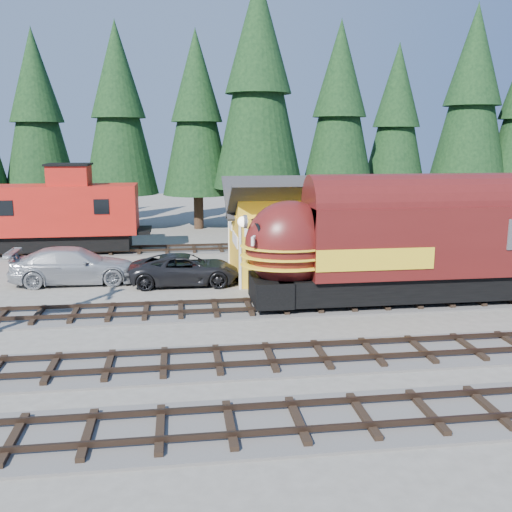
{
  "coord_description": "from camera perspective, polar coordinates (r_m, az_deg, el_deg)",
  "views": [
    {
      "loc": [
        -8.98,
        -20.11,
        7.43
      ],
      "look_at": [
        -5.68,
        4.0,
        2.42
      ],
      "focal_mm": 40.0,
      "sensor_mm": 36.0,
      "label": 1
    }
  ],
  "objects": [
    {
      "name": "ground",
      "position": [
        23.25,
        15.52,
        -7.45
      ],
      "size": [
        120.0,
        120.0,
        0.0
      ],
      "primitive_type": "plane",
      "color": "#6B665B",
      "rests_on": "ground"
    },
    {
      "name": "pickup_truck_b",
      "position": [
        31.26,
        -17.7,
        -0.91
      ],
      "size": [
        6.54,
        2.77,
        1.88
      ],
      "primitive_type": "imported",
      "rotation": [
        0.0,
        0.0,
        1.59
      ],
      "color": "#A4A7AC",
      "rests_on": "ground"
    },
    {
      "name": "caboose",
      "position": [
        39.21,
        -19.37,
        4.03
      ],
      "size": [
        10.48,
        3.04,
        5.45
      ],
      "color": "black",
      "rests_on": "ground"
    },
    {
      "name": "locomotive",
      "position": [
        26.78,
        15.65,
        0.84
      ],
      "size": [
        16.53,
        3.28,
        4.49
      ],
      "color": "black",
      "rests_on": "ground"
    },
    {
      "name": "conifer_backdrop",
      "position": [
        47.1,
        6.96,
        14.74
      ],
      "size": [
        78.67,
        23.66,
        17.6
      ],
      "color": "black",
      "rests_on": "ground"
    },
    {
      "name": "track_spur",
      "position": [
        38.83,
        -9.16,
        0.54
      ],
      "size": [
        32.0,
        3.2,
        0.33
      ],
      "color": "#4C4947",
      "rests_on": "ground"
    },
    {
      "name": "pickup_truck_a",
      "position": [
        29.8,
        -7.06,
        -1.32
      ],
      "size": [
        5.77,
        2.74,
        1.59
      ],
      "primitive_type": "imported",
      "rotation": [
        0.0,
        0.0,
        1.55
      ],
      "color": "black",
      "rests_on": "ground"
    },
    {
      "name": "depot",
      "position": [
        32.22,
        8.48,
        3.54
      ],
      "size": [
        12.8,
        7.0,
        5.3
      ],
      "color": "orange",
      "rests_on": "ground"
    }
  ]
}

